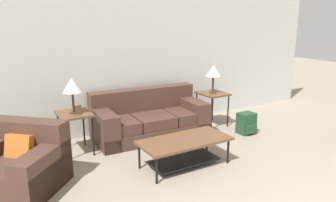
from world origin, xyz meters
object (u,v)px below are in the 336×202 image
Objects in this scene: couch at (149,120)px; table_lamp_left at (72,86)px; table_lamp_right at (213,71)px; backpack at (246,123)px; side_table_left at (74,117)px; armchair at (18,166)px; coffee_table at (185,146)px; side_table_right at (213,96)px.

table_lamp_left is (-1.34, -0.09, 0.77)m from couch.
backpack is (0.24, -0.71, -0.88)m from table_lamp_right.
side_table_left is at bearing 116.57° from table_lamp_left.
couch is 1.46× the size of armchair.
side_table_left is at bearing 166.34° from backpack.
coffee_table is 2.09m from table_lamp_right.
couch is 3.71× the size of table_lamp_right.
coffee_table is at bearing -162.21° from backpack.
side_table_left reaches higher than coffee_table.
side_table_left is 3.02m from backpack.
coffee_table is 1.76m from side_table_left.
side_table_right is at bearing -3.89° from couch.
coffee_table is at bearing -96.17° from couch.
table_lamp_right is at bearing 40.39° from coffee_table.
armchair is 3.58× the size of backpack.
table_lamp_left is (-2.67, -0.00, 0.49)m from side_table_right.
side_table_left is at bearing -176.12° from couch.
side_table_right is at bearing 0.00° from table_lamp_left.
table_lamp_left reaches higher than backpack.
table_lamp_left is 1.41× the size of backpack.
table_lamp_right is (1.48, 1.26, 0.77)m from coffee_table.
backpack is at bearing -13.66° from table_lamp_left.
side_table_right is at bearing 11.47° from armchair.
table_lamp_left reaches higher than side_table_left.
side_table_left is 1.00× the size of side_table_right.
table_lamp_right is at bearing -0.00° from side_table_left.
coffee_table is (-0.15, -1.35, 0.01)m from couch.
couch is 1.55m from table_lamp_left.
table_lamp_right is at bearing 0.00° from table_lamp_left.
side_table_right is (3.59, 0.73, 0.29)m from armchair.
table_lamp_right is at bearing -3.89° from couch.
backpack is at bearing -13.66° from side_table_left.
side_table_right is 2.72m from table_lamp_left.
backpack is at bearing -71.33° from side_table_right.
couch is at bearing 83.83° from coffee_table.
table_lamp_left is at bearing -63.43° from side_table_left.
side_table_right is (1.48, 1.26, 0.28)m from coffee_table.
table_lamp_right reaches higher than coffee_table.
side_table_left and side_table_right have the same top height.
side_table_left is 1.20× the size of table_lamp_right.
table_lamp_right is (3.59, 0.73, 0.78)m from armchair.
couch is 1.77m from backpack.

